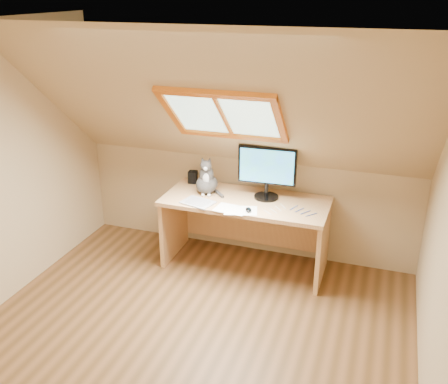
% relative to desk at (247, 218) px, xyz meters
% --- Properties ---
extents(ground, '(3.50, 3.50, 0.00)m').
position_rel_desk_xyz_m(ground, '(-0.10, -1.45, -0.50)').
color(ground, brown).
rests_on(ground, ground).
extents(room_shell, '(3.52, 3.52, 2.41)m').
position_rel_desk_xyz_m(room_shell, '(-0.10, -1.54, 0.93)').
color(room_shell, tan).
rests_on(room_shell, ground).
extents(desk, '(1.59, 0.70, 0.73)m').
position_rel_desk_xyz_m(desk, '(0.00, 0.00, 0.00)').
color(desk, tan).
rests_on(desk, ground).
extents(monitor, '(0.56, 0.24, 0.51)m').
position_rel_desk_xyz_m(monitor, '(0.18, 0.03, 0.52)').
color(monitor, black).
rests_on(monitor, desk).
extents(cat, '(0.27, 0.30, 0.39)m').
position_rel_desk_xyz_m(cat, '(-0.41, -0.03, 0.36)').
color(cat, '#4A4542').
rests_on(cat, desk).
extents(desk_speaker, '(0.10, 0.10, 0.13)m').
position_rel_desk_xyz_m(desk_speaker, '(-0.65, 0.18, 0.29)').
color(desk_speaker, black).
rests_on(desk_speaker, desk).
extents(graphics_tablet, '(0.34, 0.28, 0.01)m').
position_rel_desk_xyz_m(graphics_tablet, '(-0.40, -0.30, 0.23)').
color(graphics_tablet, '#B2B2B7').
rests_on(graphics_tablet, desk).
extents(mouse, '(0.08, 0.11, 0.03)m').
position_rel_desk_xyz_m(mouse, '(0.10, -0.32, 0.24)').
color(mouse, black).
rests_on(mouse, desk).
extents(papers, '(0.33, 0.27, 0.00)m').
position_rel_desk_xyz_m(papers, '(-0.04, -0.33, 0.22)').
color(papers, white).
rests_on(papers, desk).
extents(cables, '(0.51, 0.26, 0.01)m').
position_rel_desk_xyz_m(cables, '(0.47, -0.19, 0.23)').
color(cables, silver).
rests_on(cables, desk).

